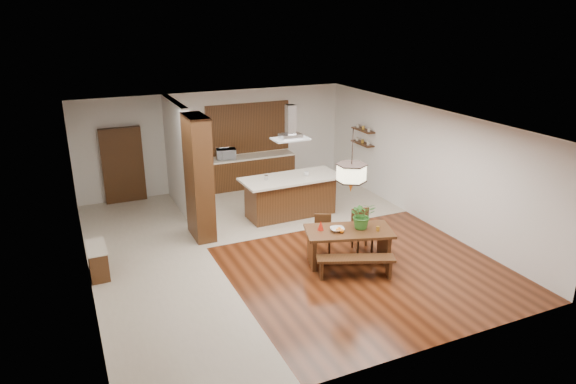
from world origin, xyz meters
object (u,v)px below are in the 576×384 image
dining_bench (355,267)px  foliage_plant (362,215)px  dining_table (349,239)px  pendant_lantern (352,161)px  island_cup (306,174)px  range_hood (291,122)px  microwave (226,154)px  fruit_bowl (337,229)px  hallway_console (98,261)px  dining_chair_right (363,231)px  dining_chair_left (323,235)px  kitchen_island (291,196)px

dining_bench → foliage_plant: foliage_plant is taller
dining_table → pendant_lantern: size_ratio=1.51×
dining_table → foliage_plant: foliage_plant is taller
pendant_lantern → island_cup: (0.40, 2.81, -1.13)m
range_hood → microwave: size_ratio=1.63×
foliage_plant → fruit_bowl: 0.61m
hallway_console → dining_bench: hallway_console is taller
dining_table → island_cup: island_cup is taller
hallway_console → dining_bench: 5.18m
dining_bench → range_hood: (0.20, 3.55, 2.25)m
dining_chair_right → dining_chair_left: bearing=171.9°
hallway_console → pendant_lantern: (4.88, -1.59, 1.93)m
dining_table → dining_chair_left: 0.72m
pendant_lantern → kitchen_island: pendant_lantern is taller
dining_table → dining_chair_left: bearing=111.7°
hallway_console → dining_chair_right: (5.47, -1.21, 0.15)m
foliage_plant → microwave: bearing=101.7°
dining_chair_right → range_hood: size_ratio=1.04×
hallway_console → microwave: size_ratio=1.59×
hallway_console → kitchen_island: 5.06m
dining_table → kitchen_island: 2.93m
dining_bench → dining_chair_right: dining_chair_right is taller
dining_chair_left → kitchen_island: size_ratio=0.32×
fruit_bowl → microwave: bearing=96.4°
dining_chair_left → foliage_plant: 1.08m
microwave → fruit_bowl: bearing=-73.2°
fruit_bowl → kitchen_island: 2.89m
pendant_lantern → range_hood: bearing=90.0°
dining_bench → dining_chair_right: size_ratio=1.67×
pendant_lantern → dining_chair_right: bearing=33.1°
hallway_console → dining_chair_left: bearing=-11.5°
hallway_console → dining_chair_right: 5.60m
range_hood → microwave: range_hood is taller
dining_table → fruit_bowl: size_ratio=6.86×
foliage_plant → kitchen_island: (-0.29, 2.95, -0.50)m
dining_bench → fruit_bowl: bearing=94.6°
dining_chair_left → island_cup: 2.36m
range_hood → dining_chair_right: bearing=-76.9°
hallway_console → microwave: microwave is taller
hallway_console → island_cup: 5.47m
dining_chair_right → fruit_bowl: size_ratio=3.23×
dining_chair_right → range_hood: 3.29m
pendant_lantern → island_cup: 3.06m
island_cup → foliage_plant: bearing=-92.1°
dining_table → dining_chair_left: dining_chair_left is taller
dining_table → dining_bench: (-0.20, -0.62, -0.33)m
microwave → pendant_lantern: bearing=-70.7°
dining_chair_left → kitchen_island: (0.26, 2.27, 0.12)m
foliage_plant → hallway_console: bearing=162.6°
foliage_plant → range_hood: bearing=95.7°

